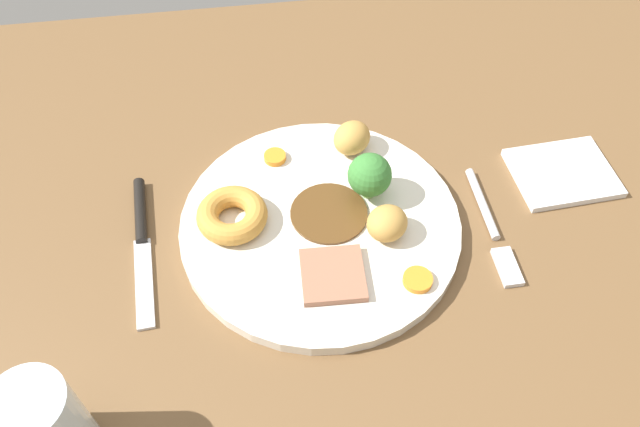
{
  "coord_description": "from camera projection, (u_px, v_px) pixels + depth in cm",
  "views": [
    {
      "loc": [
        7.98,
        40.5,
        57.46
      ],
      "look_at": [
        2.17,
        -0.16,
        6.0
      ],
      "focal_mm": 36.0,
      "sensor_mm": 36.0,
      "label": 1
    }
  ],
  "objects": [
    {
      "name": "meat_slice_main",
      "position": [
        333.0,
        275.0,
        0.62
      ],
      "size": [
        6.36,
        6.48,
        0.8
      ],
      "primitive_type": "cube",
      "rotation": [
        0.0,
        0.0,
        1.53
      ],
      "color": "#9E664C",
      "rests_on": "dinner_plate"
    },
    {
      "name": "water_glass",
      "position": [
        46.0,
        427.0,
        0.49
      ],
      "size": [
        6.09,
        6.09,
        9.85
      ],
      "primitive_type": "cylinder",
      "color": "silver",
      "rests_on": "dining_table"
    },
    {
      "name": "gravy_pool",
      "position": [
        329.0,
        213.0,
        0.67
      ],
      "size": [
        8.11,
        8.11,
        0.3
      ],
      "primitive_type": "cylinder",
      "color": "#563819",
      "rests_on": "dinner_plate"
    },
    {
      "name": "roast_potato_left",
      "position": [
        387.0,
        223.0,
        0.64
      ],
      "size": [
        5.85,
        5.78,
        3.31
      ],
      "primitive_type": "ellipsoid",
      "rotation": [
        0.0,
        0.0,
        5.37
      ],
      "color": "#BC8C42",
      "rests_on": "dinner_plate"
    },
    {
      "name": "knife",
      "position": [
        142.0,
        236.0,
        0.66
      ],
      "size": [
        2.65,
        18.56,
        1.2
      ],
      "rotation": [
        0.0,
        0.0,
        1.64
      ],
      "color": "black",
      "rests_on": "dining_table"
    },
    {
      "name": "roast_potato_right",
      "position": [
        352.0,
        138.0,
        0.72
      ],
      "size": [
        5.97,
        5.98,
        3.47
      ],
      "primitive_type": "ellipsoid",
      "rotation": [
        0.0,
        0.0,
        3.93
      ],
      "color": "#BC8C42",
      "rests_on": "dinner_plate"
    },
    {
      "name": "folded_napkin",
      "position": [
        562.0,
        173.0,
        0.72
      ],
      "size": [
        11.51,
        9.63,
        0.8
      ],
      "primitive_type": "cube",
      "rotation": [
        0.0,
        0.0,
        0.06
      ],
      "color": "white",
      "rests_on": "dining_table"
    },
    {
      "name": "fork",
      "position": [
        492.0,
        228.0,
        0.67
      ],
      "size": [
        2.05,
        15.26,
        0.9
      ],
      "rotation": [
        0.0,
        0.0,
        1.58
      ],
      "color": "silver",
      "rests_on": "dining_table"
    },
    {
      "name": "yorkshire_pudding",
      "position": [
        232.0,
        215.0,
        0.66
      ],
      "size": [
        7.33,
        7.33,
        2.28
      ],
      "primitive_type": "torus",
      "color": "#C68938",
      "rests_on": "dinner_plate"
    },
    {
      "name": "carrot_coin_front",
      "position": [
        275.0,
        157.0,
        0.72
      ],
      "size": [
        2.47,
        2.47,
        0.68
      ],
      "primitive_type": "cylinder",
      "color": "orange",
      "rests_on": "dinner_plate"
    },
    {
      "name": "dinner_plate",
      "position": [
        320.0,
        224.0,
        0.67
      ],
      "size": [
        29.21,
        29.21,
        1.4
      ],
      "primitive_type": "cylinder",
      "color": "silver",
      "rests_on": "dining_table"
    },
    {
      "name": "carrot_coin_back",
      "position": [
        418.0,
        280.0,
        0.62
      ],
      "size": [
        2.89,
        2.89,
        0.67
      ],
      "primitive_type": "cylinder",
      "color": "orange",
      "rests_on": "dinner_plate"
    },
    {
      "name": "broccoli_floret",
      "position": [
        370.0,
        175.0,
        0.66
      ],
      "size": [
        4.64,
        4.64,
        5.37
      ],
      "color": "#8CB766",
      "rests_on": "dinner_plate"
    },
    {
      "name": "dining_table",
      "position": [
        340.0,
        237.0,
        0.69
      ],
      "size": [
        120.0,
        84.0,
        3.6
      ],
      "primitive_type": "cube",
      "color": "brown",
      "rests_on": "ground"
    }
  ]
}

